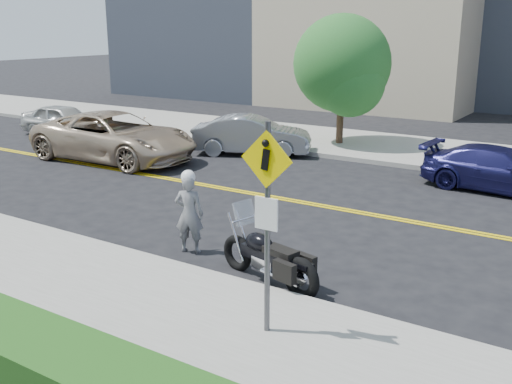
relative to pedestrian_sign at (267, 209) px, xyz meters
The scene contains 11 objects.
ground_plane 7.83m from the pedestrian_sign, 123.64° to the left, with size 120.00×120.00×0.00m, color black.
sidewalk_near 4.75m from the pedestrian_sign, 164.21° to the right, with size 60.00×5.00×0.15m, color #9E9B91.
sidewalk_far 14.56m from the pedestrian_sign, 106.91° to the left, with size 60.00×5.00×0.15m, color #9E9B91.
pedestrian_sign is the anchor object (origin of this frame).
motorcyclist 3.91m from the pedestrian_sign, 145.70° to the left, with size 0.67×0.56×1.67m.
motorcycle 2.37m from the pedestrian_sign, 120.82° to the left, with size 2.21×0.67×1.34m, color black, non-canonical shape.
suv 12.76m from the pedestrian_sign, 145.11° to the left, with size 2.63×5.71×1.59m, color #C0AA8D.
parked_car_white 18.16m from the pedestrian_sign, 148.71° to the left, with size 1.49×3.70×1.26m, color beige.
parked_car_silver 12.77m from the pedestrian_sign, 124.19° to the left, with size 1.41×4.05×1.33m, color #929599.
parked_car_blue 10.30m from the pedestrian_sign, 84.05° to the left, with size 1.66×4.09×1.19m, color navy.
tree_far_a 14.37m from the pedestrian_sign, 111.12° to the left, with size 3.47×3.47×4.75m.
Camera 1 is at (8.24, -12.84, 4.36)m, focal length 42.00 mm.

